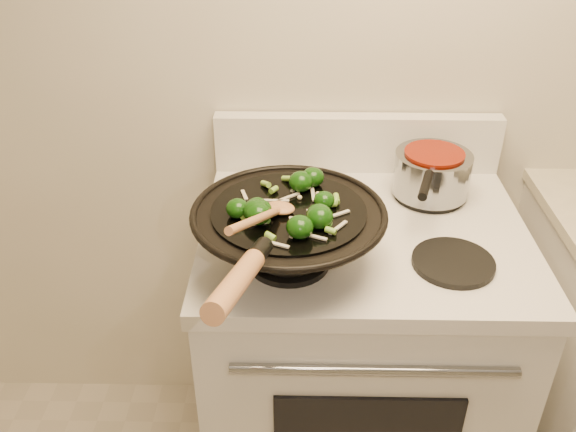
{
  "coord_description": "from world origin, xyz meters",
  "views": [
    {
      "loc": [
        -0.28,
        -0.06,
        1.72
      ],
      "look_at": [
        -0.3,
        1.04,
        1.03
      ],
      "focal_mm": 38.0,
      "sensor_mm": 36.0,
      "label": 1
    }
  ],
  "objects": [
    {
      "name": "wok",
      "position": [
        -0.3,
        1.01,
        1.0
      ],
      "size": [
        0.41,
        0.68,
        0.26
      ],
      "color": "black",
      "rests_on": "stove"
    },
    {
      "name": "wooden_spoon",
      "position": [
        -0.34,
        0.94,
        1.1
      ],
      "size": [
        0.12,
        0.28,
        0.12
      ],
      "color": "#B27546",
      "rests_on": "wok"
    },
    {
      "name": "stirfry",
      "position": [
        -0.31,
        1.0,
        1.08
      ],
      "size": [
        0.25,
        0.28,
        0.05
      ],
      "color": "#0F3808",
      "rests_on": "wok"
    },
    {
      "name": "stove",
      "position": [
        -0.12,
        1.17,
        0.47
      ],
      "size": [
        0.78,
        0.67,
        1.08
      ],
      "color": "white",
      "rests_on": "ground"
    },
    {
      "name": "saucepan",
      "position": [
        0.06,
        1.32,
        0.99
      ],
      "size": [
        0.19,
        0.31,
        0.11
      ],
      "color": "gray",
      "rests_on": "stove"
    }
  ]
}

